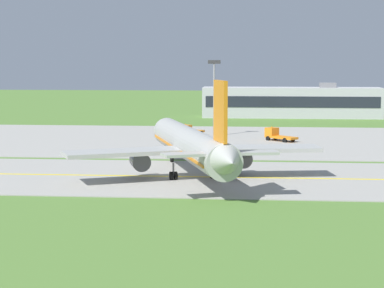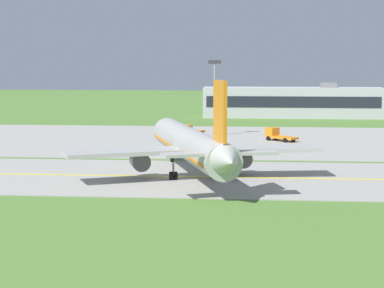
{
  "view_description": "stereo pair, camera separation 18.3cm",
  "coord_description": "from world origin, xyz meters",
  "px_view_note": "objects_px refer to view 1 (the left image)",
  "views": [
    {
      "loc": [
        9.8,
        -89.22,
        14.94
      ],
      "look_at": [
        1.61,
        2.28,
        4.0
      ],
      "focal_mm": 67.07,
      "sensor_mm": 36.0,
      "label": 1
    },
    {
      "loc": [
        9.98,
        -89.21,
        14.94
      ],
      "look_at": [
        1.61,
        2.28,
        4.0
      ],
      "focal_mm": 67.07,
      "sensor_mm": 36.0,
      "label": 2
    }
  ],
  "objects_px": {
    "airplane_lead": "(191,145)",
    "service_truck_fuel": "(277,135)",
    "apron_light_mast": "(214,88)",
    "service_truck_baggage": "(189,131)"
  },
  "relations": [
    {
      "from": "service_truck_fuel",
      "to": "apron_light_mast",
      "type": "xyz_separation_m",
      "value": [
        -11.88,
        6.63,
        8.14
      ]
    },
    {
      "from": "service_truck_baggage",
      "to": "apron_light_mast",
      "type": "height_order",
      "value": "apron_light_mast"
    },
    {
      "from": "service_truck_fuel",
      "to": "apron_light_mast",
      "type": "height_order",
      "value": "apron_light_mast"
    },
    {
      "from": "airplane_lead",
      "to": "service_truck_fuel",
      "type": "height_order",
      "value": "airplane_lead"
    },
    {
      "from": "airplane_lead",
      "to": "service_truck_fuel",
      "type": "relative_size",
      "value": 6.42
    },
    {
      "from": "service_truck_baggage",
      "to": "apron_light_mast",
      "type": "xyz_separation_m",
      "value": [
        4.82,
        0.78,
        8.14
      ]
    },
    {
      "from": "airplane_lead",
      "to": "service_truck_baggage",
      "type": "bearing_deg",
      "value": 95.77
    },
    {
      "from": "airplane_lead",
      "to": "apron_light_mast",
      "type": "distance_m",
      "value": 48.65
    },
    {
      "from": "service_truck_baggage",
      "to": "service_truck_fuel",
      "type": "distance_m",
      "value": 17.7
    },
    {
      "from": "service_truck_baggage",
      "to": "service_truck_fuel",
      "type": "height_order",
      "value": "same"
    }
  ]
}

